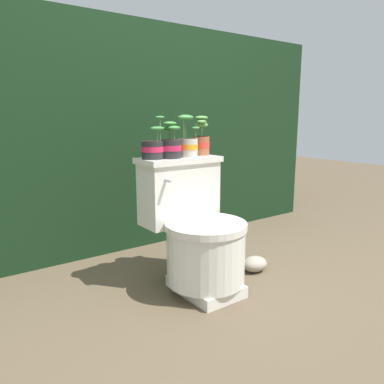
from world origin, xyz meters
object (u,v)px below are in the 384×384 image
object	(u,v)px
garden_stone	(255,264)
potted_plant_midright	(201,140)
potted_plant_midleft	(171,145)
potted_plant_left	(153,148)
potted_plant_middle	(188,142)
toilet	(196,231)

from	to	relation	value
garden_stone	potted_plant_midright	bearing A→B (deg)	135.82
potted_plant_midleft	garden_stone	bearing A→B (deg)	-22.36
garden_stone	potted_plant_left	bearing A→B (deg)	159.23
potted_plant_left	potted_plant_midright	bearing A→B (deg)	2.64
potted_plant_midright	potted_plant_middle	bearing A→B (deg)	-164.79
toilet	garden_stone	size ratio (longest dim) A/B	4.32
toilet	potted_plant_midright	world-z (taller)	potted_plant_midright
potted_plant_midright	garden_stone	world-z (taller)	potted_plant_midright
potted_plant_left	garden_stone	size ratio (longest dim) A/B	1.38
toilet	potted_plant_middle	distance (m)	0.50
potted_plant_midleft	garden_stone	distance (m)	0.89
potted_plant_left	toilet	bearing A→B (deg)	-46.72
potted_plant_midleft	garden_stone	xyz separation A→B (m)	(0.47, -0.20, -0.73)
toilet	garden_stone	bearing A→B (deg)	-6.54
toilet	potted_plant_midright	distance (m)	0.54
toilet	potted_plant_midleft	world-z (taller)	potted_plant_midleft
toilet	potted_plant_midleft	bearing A→B (deg)	112.68
potted_plant_midleft	potted_plant_middle	xyz separation A→B (m)	(0.12, 0.01, 0.01)
potted_plant_middle	garden_stone	world-z (taller)	potted_plant_middle
potted_plant_left	garden_stone	world-z (taller)	potted_plant_left
potted_plant_left	garden_stone	distance (m)	0.95
potted_plant_middle	garden_stone	bearing A→B (deg)	-29.31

